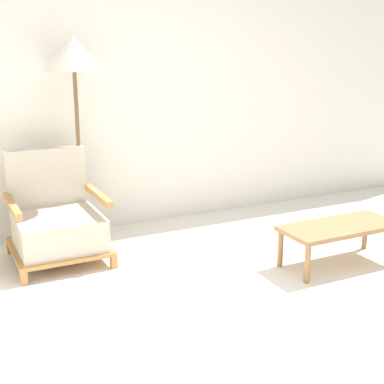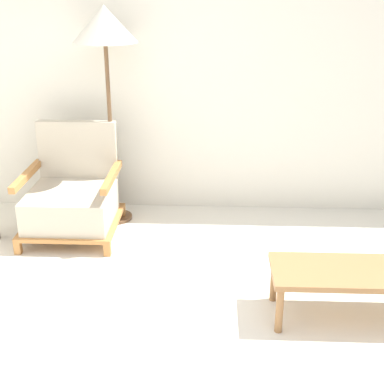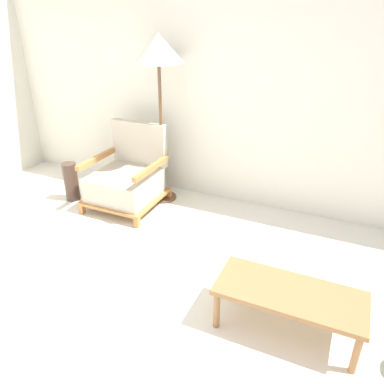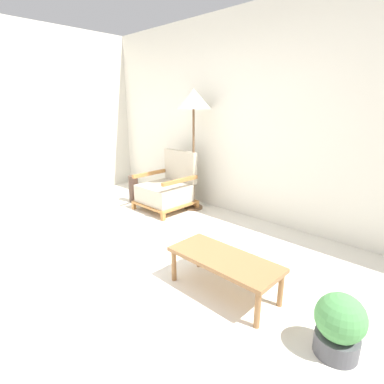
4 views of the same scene
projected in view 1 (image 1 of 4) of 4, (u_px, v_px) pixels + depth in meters
name	position (u px, v px, depth m)	size (l,w,h in m)	color
ground_plane	(292.00, 334.00, 3.17)	(14.00, 14.00, 0.00)	silver
wall_back	(142.00, 80.00, 4.88)	(8.00, 0.06, 2.70)	silver
armchair	(57.00, 223.00, 4.22)	(0.72, 0.72, 0.85)	#B2753D
floor_lamp	(74.00, 61.00, 4.25)	(0.49, 0.49, 1.73)	brown
coffee_table	(340.00, 230.00, 4.11)	(0.94, 0.41, 0.33)	olive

